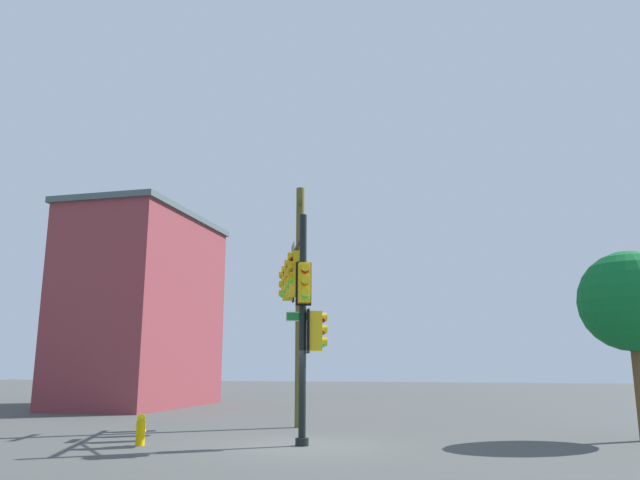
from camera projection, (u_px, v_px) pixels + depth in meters
ground_plane at (302, 446)px, 15.94m from camera, size 120.00×120.00×0.00m
signal_pole_assembly at (298, 291)px, 18.60m from camera, size 6.26×2.94×6.36m
utility_pole at (300, 300)px, 21.50m from camera, size 1.76×0.61×8.58m
fire_hydrant at (141, 430)px, 16.04m from camera, size 0.33×0.24×0.83m
tree_mid at (630, 301)px, 17.72m from camera, size 2.97×2.97×5.47m
brick_building at (143, 308)px, 31.62m from camera, size 9.50×5.62×10.06m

